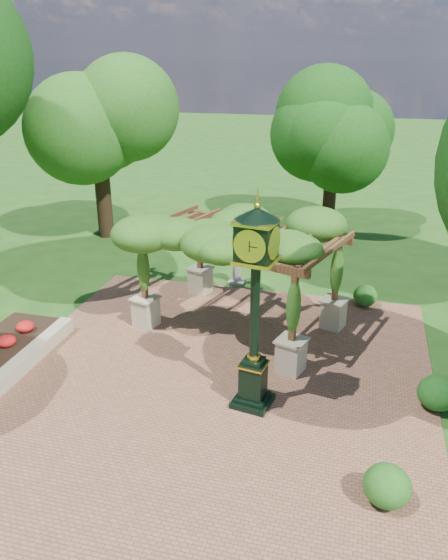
# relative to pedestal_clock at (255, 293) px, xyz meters

# --- Properties ---
(ground) EXTENTS (120.00, 120.00, 0.00)m
(ground) POSITION_rel_pedestal_clock_xyz_m (-1.06, -0.88, -2.70)
(ground) COLOR #1E4714
(ground) RESTS_ON ground
(brick_plaza) EXTENTS (10.00, 12.00, 0.04)m
(brick_plaza) POSITION_rel_pedestal_clock_xyz_m (-1.06, 0.12, -2.68)
(brick_plaza) COLOR brown
(brick_plaza) RESTS_ON ground
(border_wall) EXTENTS (0.35, 5.00, 0.40)m
(border_wall) POSITION_rel_pedestal_clock_xyz_m (-5.66, -0.38, -2.50)
(border_wall) COLOR #C6B793
(border_wall) RESTS_ON ground
(pedestal_clock) EXTENTS (1.03, 1.03, 4.51)m
(pedestal_clock) POSITION_rel_pedestal_clock_xyz_m (0.00, 0.00, 0.00)
(pedestal_clock) COLOR black
(pedestal_clock) RESTS_ON brick_plaza
(pergola) EXTENTS (5.92, 4.65, 3.26)m
(pergola) POSITION_rel_pedestal_clock_xyz_m (-1.11, 3.50, -0.02)
(pergola) COLOR #BFB48E
(pergola) RESTS_ON brick_plaza
(sundial) EXTENTS (0.54, 0.54, 0.97)m
(sundial) POSITION_rel_pedestal_clock_xyz_m (-1.89, 6.58, -2.27)
(sundial) COLOR gray
(sundial) RESTS_ON ground
(shrub_front) EXTENTS (0.92, 0.92, 0.73)m
(shrub_front) POSITION_rel_pedestal_clock_xyz_m (2.76, -2.23, -2.29)
(shrub_front) COLOR #215718
(shrub_front) RESTS_ON brick_plaza
(shrub_mid) EXTENTS (0.99, 0.99, 0.76)m
(shrub_mid) POSITION_rel_pedestal_clock_xyz_m (3.86, 0.82, -2.28)
(shrub_mid) COLOR #194D15
(shrub_mid) RESTS_ON brick_plaza
(shrub_back) EXTENTS (0.76, 0.76, 0.64)m
(shrub_back) POSITION_rel_pedestal_clock_xyz_m (2.28, 5.75, -2.34)
(shrub_back) COLOR #215C1A
(shrub_back) RESTS_ON brick_plaza
(tree_west_far) EXTENTS (3.94, 3.94, 6.97)m
(tree_west_far) POSITION_rel_pedestal_clock_xyz_m (-8.35, 10.17, 2.09)
(tree_west_far) COLOR black
(tree_west_far) RESTS_ON ground
(tree_north) EXTENTS (3.96, 3.96, 5.89)m
(tree_north) POSITION_rel_pedestal_clock_xyz_m (0.52, 14.10, 1.35)
(tree_north) COLOR black
(tree_north) RESTS_ON ground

